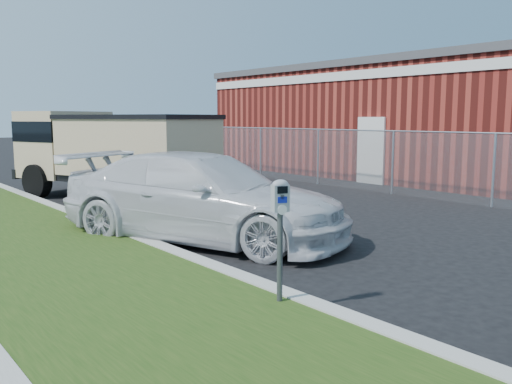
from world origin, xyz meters
TOP-DOWN VIEW (x-y plane):
  - ground at (0.00, 0.00)m, footprint 120.00×120.00m
  - chainlink_fence at (6.00, 7.00)m, footprint 0.06×30.06m
  - brick_building at (12.00, 8.00)m, footprint 9.20×14.20m
  - parking_meter at (-2.84, -1.24)m, footprint 0.22×0.18m
  - white_wagon at (-1.54, 2.48)m, footprint 4.16×5.77m
  - dump_truck at (-0.65, 8.27)m, footprint 4.08×6.37m

SIDE VIEW (x-z plane):
  - ground at x=0.00m, z-range 0.00..0.00m
  - white_wagon at x=-1.54m, z-range 0.00..1.55m
  - parking_meter at x=-2.84m, z-range 0.44..1.81m
  - chainlink_fence at x=6.00m, z-range -13.74..16.26m
  - dump_truck at x=-0.65m, z-range 0.15..2.50m
  - brick_building at x=12.00m, z-range 0.04..4.21m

